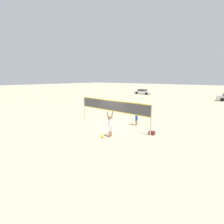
# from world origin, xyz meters

# --- Properties ---
(ground_plane) EXTENTS (200.00, 200.00, 0.00)m
(ground_plane) POSITION_xyz_m (0.00, 0.00, 0.00)
(ground_plane) COLOR #C6B28C
(volleyball_net) EXTENTS (7.48, 0.09, 2.32)m
(volleyball_net) POSITION_xyz_m (0.00, 0.00, 1.71)
(volleyball_net) COLOR beige
(volleyball_net) RESTS_ON ground_plane
(player_spiker) EXTENTS (0.28, 0.68, 1.95)m
(player_spiker) POSITION_xyz_m (1.54, -2.09, 1.02)
(player_spiker) COLOR #8C664C
(player_spiker) RESTS_ON ground_plane
(player_blocker) EXTENTS (0.28, 0.70, 2.09)m
(player_blocker) POSITION_xyz_m (1.64, 1.48, 1.10)
(player_blocker) COLOR tan
(player_blocker) RESTS_ON ground_plane
(volleyball) EXTENTS (0.24, 0.24, 0.24)m
(volleyball) POSITION_xyz_m (1.23, -2.60, 0.12)
(volleyball) COLOR yellow
(volleyball) RESTS_ON ground_plane
(gear_bag) EXTENTS (0.42, 0.36, 0.26)m
(gear_bag) POSITION_xyz_m (3.69, 0.27, 0.13)
(gear_bag) COLOR maroon
(gear_bag) RESTS_ON ground_plane
(parked_car_mid) EXTENTS (4.72, 2.04, 1.31)m
(parked_car_mid) POSITION_xyz_m (-10.95, 26.61, 0.60)
(parked_car_mid) COLOR silver
(parked_car_mid) RESTS_ON ground_plane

